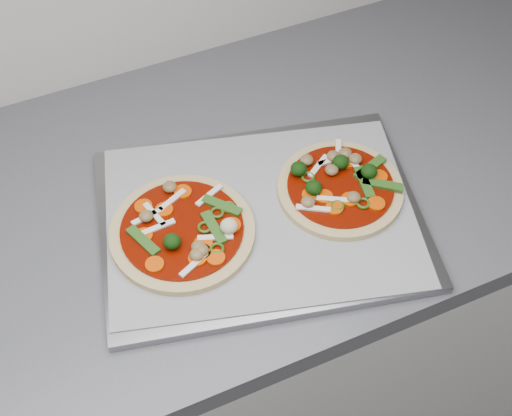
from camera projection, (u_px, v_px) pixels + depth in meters
name	position (u px, v px, depth m)	size (l,w,h in m)	color
baking_tray	(260.00, 219.00, 1.01)	(0.45, 0.33, 0.01)	gray
parchment	(260.00, 215.00, 1.00)	(0.43, 0.31, 0.00)	#9B9BA0
pizza_left	(184.00, 231.00, 0.97)	(0.23, 0.23, 0.03)	#D4BB79
pizza_right	(340.00, 185.00, 1.02)	(0.25, 0.25, 0.03)	#D4BB79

